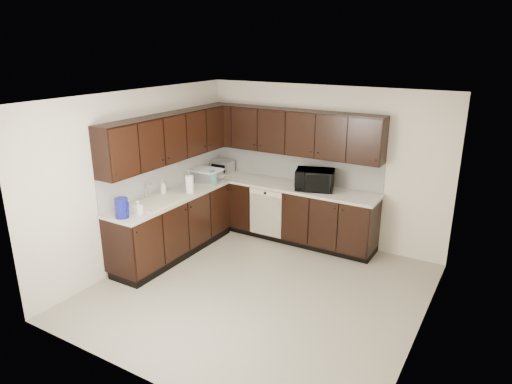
% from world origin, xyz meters
% --- Properties ---
extents(floor, '(4.00, 4.00, 0.00)m').
position_xyz_m(floor, '(0.00, 0.00, 0.00)').
color(floor, gray).
rests_on(floor, ground).
extents(ceiling, '(4.00, 4.00, 0.00)m').
position_xyz_m(ceiling, '(0.00, 0.00, 2.50)').
color(ceiling, white).
rests_on(ceiling, wall_back).
extents(wall_back, '(4.00, 0.02, 2.50)m').
position_xyz_m(wall_back, '(0.00, 2.00, 1.25)').
color(wall_back, beige).
rests_on(wall_back, floor).
extents(wall_left, '(0.02, 4.00, 2.50)m').
position_xyz_m(wall_left, '(-2.00, 0.00, 1.25)').
color(wall_left, beige).
rests_on(wall_left, floor).
extents(wall_right, '(0.02, 4.00, 2.50)m').
position_xyz_m(wall_right, '(2.00, 0.00, 1.25)').
color(wall_right, beige).
rests_on(wall_right, floor).
extents(wall_front, '(4.00, 0.02, 2.50)m').
position_xyz_m(wall_front, '(0.00, -2.00, 1.25)').
color(wall_front, beige).
rests_on(wall_front, floor).
extents(lower_cabinets, '(3.00, 2.80, 0.90)m').
position_xyz_m(lower_cabinets, '(-1.01, 1.11, 0.41)').
color(lower_cabinets, black).
rests_on(lower_cabinets, floor).
extents(countertop, '(3.03, 2.83, 0.04)m').
position_xyz_m(countertop, '(-1.01, 1.11, 0.92)').
color(countertop, beige).
rests_on(countertop, lower_cabinets).
extents(backsplash, '(3.00, 2.80, 0.48)m').
position_xyz_m(backsplash, '(-1.22, 1.32, 1.18)').
color(backsplash, silver).
rests_on(backsplash, countertop).
extents(upper_cabinets, '(3.00, 2.80, 0.70)m').
position_xyz_m(upper_cabinets, '(-1.10, 1.20, 1.77)').
color(upper_cabinets, black).
rests_on(upper_cabinets, wall_back).
extents(dishwasher, '(0.58, 0.04, 0.78)m').
position_xyz_m(dishwasher, '(-0.70, 1.41, 0.55)').
color(dishwasher, beige).
rests_on(dishwasher, lower_cabinets).
extents(sink, '(0.54, 0.82, 0.42)m').
position_xyz_m(sink, '(-1.68, -0.01, 0.88)').
color(sink, beige).
rests_on(sink, countertop).
extents(microwave, '(0.67, 0.54, 0.32)m').
position_xyz_m(microwave, '(0.02, 1.66, 1.10)').
color(microwave, black).
rests_on(microwave, countertop).
extents(soap_bottle_a, '(0.10, 0.10, 0.19)m').
position_xyz_m(soap_bottle_a, '(-1.54, -0.52, 1.04)').
color(soap_bottle_a, gray).
rests_on(soap_bottle_a, countertop).
extents(soap_bottle_b, '(0.10, 0.10, 0.23)m').
position_xyz_m(soap_bottle_b, '(-1.82, 0.29, 1.06)').
color(soap_bottle_b, gray).
rests_on(soap_bottle_b, countertop).
extents(toaster_oven, '(0.36, 0.28, 0.22)m').
position_xyz_m(toaster_oven, '(-1.75, 1.73, 1.05)').
color(toaster_oven, silver).
rests_on(toaster_oven, countertop).
extents(storage_bin, '(0.57, 0.49, 0.19)m').
position_xyz_m(storage_bin, '(-1.70, 1.18, 1.04)').
color(storage_bin, white).
rests_on(storage_bin, countertop).
extents(blue_pitcher, '(0.18, 0.18, 0.26)m').
position_xyz_m(blue_pitcher, '(-1.65, -0.70, 1.07)').
color(blue_pitcher, '#101898').
rests_on(blue_pitcher, countertop).
extents(teal_tumbler, '(0.10, 0.10, 0.21)m').
position_xyz_m(teal_tumbler, '(-1.52, 1.12, 1.05)').
color(teal_tumbler, '#0B7E79').
rests_on(teal_tumbler, countertop).
extents(paper_towel_roll, '(0.16, 0.16, 0.27)m').
position_xyz_m(paper_towel_roll, '(-1.54, 0.56, 1.07)').
color(paper_towel_roll, white).
rests_on(paper_towel_roll, countertop).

